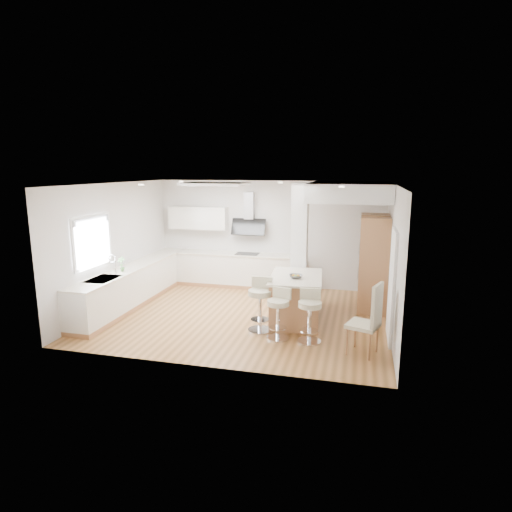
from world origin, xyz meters
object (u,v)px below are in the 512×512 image
(bar_stool_a, at_px, (260,302))
(dining_chair, at_px, (370,317))
(bar_stool_c, at_px, (310,313))
(peninsula, at_px, (296,298))
(bar_stool_b, at_px, (279,311))

(bar_stool_a, xyz_separation_m, dining_chair, (2.04, -0.65, 0.08))
(bar_stool_c, bearing_deg, dining_chair, -23.16)
(peninsula, xyz_separation_m, bar_stool_c, (0.41, -1.05, 0.07))
(peninsula, bearing_deg, bar_stool_a, -133.39)
(bar_stool_b, bearing_deg, bar_stool_a, 160.80)
(bar_stool_a, height_order, dining_chair, dining_chair)
(bar_stool_a, distance_m, bar_stool_c, 1.05)
(peninsula, bearing_deg, dining_chair, -48.51)
(bar_stool_a, height_order, bar_stool_b, bar_stool_a)
(bar_stool_c, bearing_deg, bar_stool_a, 156.60)
(bar_stool_b, bearing_deg, dining_chair, 3.84)
(peninsula, distance_m, bar_stool_a, 0.94)
(dining_chair, bearing_deg, bar_stool_b, -172.90)
(peninsula, height_order, bar_stool_b, peninsula)
(bar_stool_a, bearing_deg, dining_chair, -16.84)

